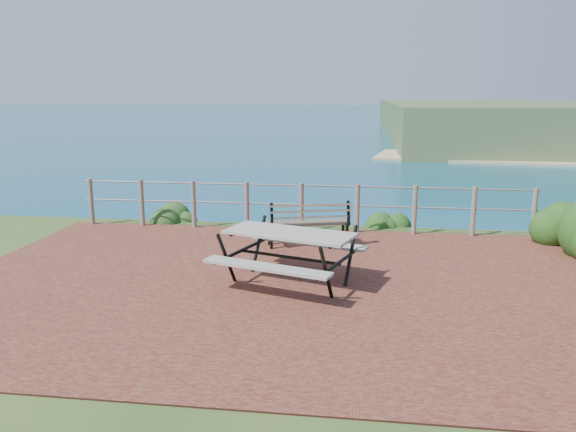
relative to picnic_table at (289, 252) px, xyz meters
name	(u,v)px	position (x,y,z in m)	size (l,w,h in m)	color
ground	(277,284)	(-0.19, 0.02, -0.51)	(10.00, 7.00, 0.12)	maroon
ocean	(360,102)	(-0.19, 200.02, -0.51)	(1200.00, 1200.00, 0.00)	#157A83
safety_railing	(301,204)	(-0.19, 3.37, 0.06)	(9.40, 0.10, 1.00)	#6B5B4C
picnic_table	(289,252)	(0.00, 0.00, 0.00)	(2.04, 1.58, 0.80)	gray
park_bench	(308,216)	(0.06, 2.23, 0.06)	(1.59, 0.82, 0.87)	brown
shrub_right_edge	(558,241)	(4.86, 3.22, -0.51)	(0.94, 0.94, 1.34)	#1E4916
shrub_lip_west	(178,220)	(-3.08, 4.07, -0.51)	(0.78, 0.78, 0.52)	#20491B
shrub_lip_east	(388,227)	(1.63, 4.04, -0.51)	(0.82, 0.82, 0.58)	#1E4916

